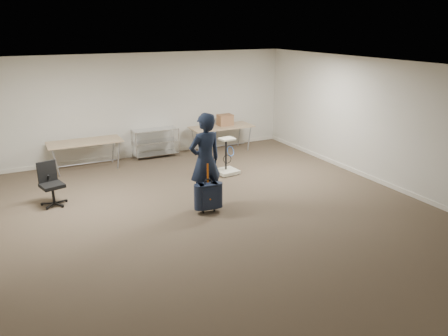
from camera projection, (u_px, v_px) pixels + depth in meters
ground at (222, 213)px, 8.54m from camera, size 9.00×9.00×0.00m
room_shell at (195, 188)px, 9.70m from camera, size 8.00×9.00×9.00m
folding_table_left at (85, 143)px, 10.89m from camera, size 1.80×0.75×0.73m
folding_table_right at (221, 128)px, 12.49m from camera, size 1.80×0.75×0.73m
wire_shelf at (155, 142)px, 11.98m from camera, size 1.22×0.47×0.80m
person at (205, 161)px, 8.56m from camera, size 0.76×0.56×1.92m
suitcase at (208, 196)px, 8.45m from camera, size 0.39×0.25×1.00m
office_chair at (52, 192)px, 8.85m from camera, size 0.54×0.54×0.89m
equipment_cart at (227, 164)px, 10.69m from camera, size 0.55×0.55×0.90m
cardboard_box at (225, 120)px, 12.56m from camera, size 0.42×0.31×0.31m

